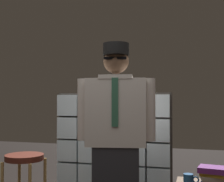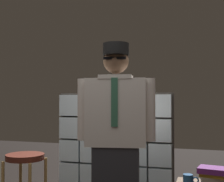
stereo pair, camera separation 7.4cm
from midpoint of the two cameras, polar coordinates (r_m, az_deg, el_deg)
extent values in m
cube|color=silver|center=(3.79, -8.70, -14.72)|extent=(0.25, 0.08, 0.25)
cube|color=silver|center=(3.70, -4.81, -15.09)|extent=(0.25, 0.08, 0.25)
cube|color=silver|center=(3.62, -0.71, -15.40)|extent=(0.25, 0.08, 0.25)
cube|color=silver|center=(3.55, 3.56, -15.65)|extent=(0.25, 0.08, 0.25)
cube|color=silver|center=(3.51, 7.98, -15.81)|extent=(0.25, 0.08, 0.25)
cube|color=silver|center=(3.74, -8.68, -10.76)|extent=(0.25, 0.08, 0.25)
cube|color=silver|center=(3.64, -4.80, -11.03)|extent=(0.25, 0.08, 0.25)
cube|color=silver|center=(3.56, -0.71, -11.25)|extent=(0.25, 0.08, 0.25)
cube|color=silver|center=(3.50, 3.56, -11.43)|extent=(0.25, 0.08, 0.25)
cube|color=silver|center=(3.45, 7.96, -11.54)|extent=(0.25, 0.08, 0.25)
cube|color=silver|center=(3.71, -8.67, -6.71)|extent=(0.25, 0.08, 0.25)
cube|color=silver|center=(3.61, -4.79, -6.87)|extent=(0.25, 0.08, 0.25)
cube|color=silver|center=(3.53, -0.71, -7.00)|extent=(0.25, 0.08, 0.25)
cube|color=silver|center=(3.46, 3.55, -7.09)|extent=(0.25, 0.08, 0.25)
cube|color=silver|center=(3.42, 7.94, -7.15)|extent=(0.25, 0.08, 0.25)
cube|color=silver|center=(3.70, -8.65, -2.61)|extent=(0.25, 0.08, 0.25)
cube|color=silver|center=(3.60, -4.78, -2.65)|extent=(0.25, 0.08, 0.25)
cube|color=silver|center=(3.51, -0.71, -2.68)|extent=(0.25, 0.08, 0.25)
cube|color=silver|center=(3.45, 3.54, -2.70)|extent=(0.25, 0.08, 0.25)
cube|color=silver|center=(3.40, 7.92, -2.70)|extent=(0.25, 0.08, 0.25)
cube|color=#38332D|center=(3.61, -0.48, -11.12)|extent=(1.35, 0.02, 1.35)
cube|color=silver|center=(2.75, -0.02, -3.91)|extent=(0.56, 0.32, 0.60)
cube|color=#33664C|center=(2.63, -0.27, -2.06)|extent=(0.06, 0.02, 0.42)
cube|color=silver|center=(2.76, -0.02, 2.50)|extent=(0.33, 0.29, 0.04)
sphere|color=#846047|center=(2.77, -0.02, 5.55)|extent=(0.23, 0.23, 0.23)
ellipsoid|color=black|center=(2.72, -0.12, 4.85)|extent=(0.16, 0.10, 0.10)
cube|color=black|center=(2.67, -0.23, 6.07)|extent=(0.19, 0.05, 0.02)
cylinder|color=black|center=(2.70, -0.19, 6.79)|extent=(0.20, 0.20, 0.01)
cylinder|color=black|center=(2.79, -0.02, 7.63)|extent=(0.23, 0.23, 0.11)
cylinder|color=silver|center=(2.74, 6.13, -3.41)|extent=(0.12, 0.12, 0.55)
cylinder|color=silver|center=(2.80, -6.05, -3.37)|extent=(0.12, 0.12, 0.55)
cylinder|color=#592319|center=(2.92, -16.51, -11.61)|extent=(0.34, 0.34, 0.05)
cube|color=maroon|center=(2.71, 17.62, -15.56)|extent=(0.19, 0.16, 0.03)
cube|color=gray|center=(2.69, 17.29, -14.98)|extent=(0.20, 0.17, 0.03)
cube|color=olive|center=(2.67, 17.25, -14.39)|extent=(0.21, 0.17, 0.03)
cube|color=#591E66|center=(2.67, 17.41, -13.62)|extent=(0.26, 0.21, 0.04)
cylinder|color=navy|center=(2.68, 13.07, -15.61)|extent=(0.08, 0.08, 0.09)
torus|color=navy|center=(2.68, 14.35, -15.52)|extent=(0.06, 0.01, 0.06)
camera|label=1|loc=(0.04, -90.76, 0.02)|focal=49.74mm
camera|label=2|loc=(0.04, 89.24, -0.02)|focal=49.74mm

